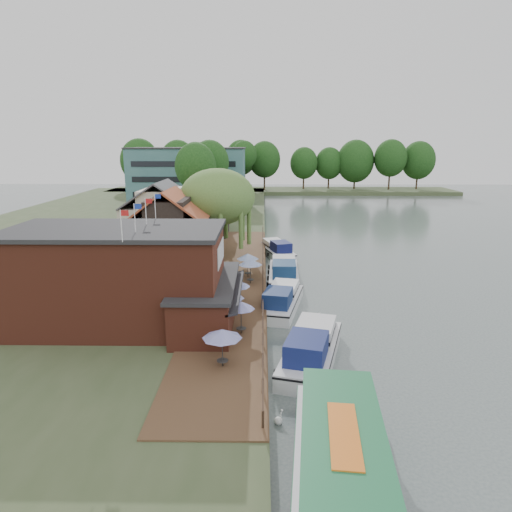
{
  "coord_description": "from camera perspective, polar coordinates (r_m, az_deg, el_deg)",
  "views": [
    {
      "loc": [
        -5.35,
        -32.91,
        14.12
      ],
      "look_at": [
        -6.0,
        12.0,
        3.0
      ],
      "focal_mm": 32.0,
      "sensor_mm": 36.0,
      "label": 1
    }
  ],
  "objects": [
    {
      "name": "ground",
      "position": [
        36.21,
        9.38,
        -9.25
      ],
      "size": [
        260.0,
        260.0,
        0.0
      ],
      "primitive_type": "plane",
      "color": "#4A5554",
      "rests_on": "ground"
    },
    {
      "name": "land_bank",
      "position": [
        73.52,
        -18.8,
        2.48
      ],
      "size": [
        50.0,
        140.0,
        1.0
      ],
      "primitive_type": "cube",
      "color": "#384728",
      "rests_on": "ground"
    },
    {
      "name": "quay_deck",
      "position": [
        44.93,
        -2.59,
        -3.02
      ],
      "size": [
        6.0,
        50.0,
        0.1
      ],
      "primitive_type": "cube",
      "color": "#47301E",
      "rests_on": "land_bank"
    },
    {
      "name": "quay_rail",
      "position": [
        45.2,
        0.86,
        -2.31
      ],
      "size": [
        0.2,
        49.0,
        1.0
      ],
      "primitive_type": null,
      "color": "black",
      "rests_on": "land_bank"
    },
    {
      "name": "pub",
      "position": [
        34.39,
        -13.79,
        -2.49
      ],
      "size": [
        20.0,
        11.0,
        7.3
      ],
      "primitive_type": null,
      "color": "maroon",
      "rests_on": "land_bank"
    },
    {
      "name": "hotel_block",
      "position": [
        104.48,
        -8.47,
        9.94
      ],
      "size": [
        25.4,
        12.4,
        12.3
      ],
      "primitive_type": null,
      "color": "#38666B",
      "rests_on": "land_bank"
    },
    {
      "name": "cottage_a",
      "position": [
        48.7,
        -10.63,
        3.17
      ],
      "size": [
        8.6,
        7.6,
        8.5
      ],
      "primitive_type": null,
      "color": "black",
      "rests_on": "land_bank"
    },
    {
      "name": "cottage_b",
      "position": [
        58.97,
        -11.61,
        4.97
      ],
      "size": [
        9.6,
        8.6,
        8.5
      ],
      "primitive_type": null,
      "color": "beige",
      "rests_on": "land_bank"
    },
    {
      "name": "cottage_c",
      "position": [
        67.06,
        -6.63,
        6.22
      ],
      "size": [
        7.6,
        7.6,
        8.5
      ],
      "primitive_type": null,
      "color": "black",
      "rests_on": "land_bank"
    },
    {
      "name": "willow",
      "position": [
        52.76,
        -4.8,
        5.24
      ],
      "size": [
        8.6,
        8.6,
        10.43
      ],
      "primitive_type": null,
      "color": "#476B2D",
      "rests_on": "land_bank"
    },
    {
      "name": "umbrella_0",
      "position": [
        27.74,
        -4.23,
        -11.38
      ],
      "size": [
        2.4,
        2.4,
        2.38
      ],
      "primitive_type": null,
      "color": "navy",
      "rests_on": "quay_deck"
    },
    {
      "name": "umbrella_1",
      "position": [
        32.16,
        -1.88,
        -7.69
      ],
      "size": [
        1.94,
        1.94,
        2.38
      ],
      "primitive_type": null,
      "color": "navy",
      "rests_on": "quay_deck"
    },
    {
      "name": "umbrella_2",
      "position": [
        34.29,
        -3.46,
        -6.31
      ],
      "size": [
        2.39,
        2.39,
        2.38
      ],
      "primitive_type": null,
      "color": "navy",
      "rests_on": "quay_deck"
    },
    {
      "name": "umbrella_3",
      "position": [
        36.95,
        -2.4,
        -4.79
      ],
      "size": [
        2.17,
        2.17,
        2.38
      ],
      "primitive_type": null,
      "color": "navy",
      "rests_on": "quay_deck"
    },
    {
      "name": "umbrella_4",
      "position": [
        39.13,
        -3.53,
        -3.73
      ],
      "size": [
        2.39,
        2.39,
        2.38
      ],
      "primitive_type": null,
      "color": "navy",
      "rests_on": "quay_deck"
    },
    {
      "name": "umbrella_5",
      "position": [
        43.38,
        -0.72,
        -1.92
      ],
      "size": [
        2.27,
        2.27,
        2.38
      ],
      "primitive_type": null,
      "color": "navy",
      "rests_on": "quay_deck"
    },
    {
      "name": "umbrella_6",
      "position": [
        45.57,
        -1.04,
        -1.15
      ],
      "size": [
        2.2,
        2.2,
        2.38
      ],
      "primitive_type": null,
      "color": "navy",
      "rests_on": "quay_deck"
    },
    {
      "name": "cruiser_0",
      "position": [
        30.76,
        6.93,
        -10.86
      ],
      "size": [
        6.02,
        11.07,
        2.58
      ],
      "primitive_type": null,
      "rotation": [
        0.0,
        0.0,
        -0.26
      ],
      "color": "silver",
      "rests_on": "ground"
    },
    {
      "name": "cruiser_1",
      "position": [
        39.8,
        3.2,
        -5.12
      ],
      "size": [
        5.08,
        10.04,
        2.32
      ],
      "primitive_type": null,
      "rotation": [
        0.0,
        0.0,
        -0.21
      ],
      "color": "white",
      "rests_on": "ground"
    },
    {
      "name": "cruiser_2",
      "position": [
        47.89,
        3.5,
        -1.69
      ],
      "size": [
        3.73,
        10.49,
        2.53
      ],
      "primitive_type": null,
      "rotation": [
        0.0,
        0.0,
        -0.04
      ],
      "color": "silver",
      "rests_on": "ground"
    },
    {
      "name": "cruiser_3",
      "position": [
        58.53,
        2.6,
        1.05
      ],
      "size": [
        5.54,
        9.73,
        2.22
      ],
      "primitive_type": null,
      "rotation": [
        0.0,
        0.0,
        0.29
      ],
      "color": "silver",
      "rests_on": "ground"
    },
    {
      "name": "tour_boat",
      "position": [
        19.77,
        10.89,
        -25.76
      ],
      "size": [
        5.54,
        14.8,
        3.16
      ],
      "primitive_type": null,
      "rotation": [
        0.0,
        0.0,
        -0.1
      ],
      "color": "silver",
      "rests_on": "ground"
    },
    {
      "name": "swan",
      "position": [
        25.05,
        2.8,
        -19.82
      ],
      "size": [
        0.44,
        0.44,
        0.44
      ],
      "primitive_type": "sphere",
      "color": "white",
      "rests_on": "ground"
    },
    {
      "name": "bank_tree_0",
      "position": [
        74.19,
        -7.49,
        8.8
      ],
      "size": [
        6.54,
        6.54,
        13.32
      ],
      "primitive_type": null,
      "color": "#143811",
      "rests_on": "land_bank"
    },
    {
      "name": "bank_tree_1",
      "position": [
        85.81,
        -7.46,
        9.51
      ],
      "size": [
        6.52,
        6.52,
        13.42
      ],
      "primitive_type": null,
      "color": "#143811",
      "rests_on": "land_bank"
    },
    {
      "name": "bank_tree_2",
      "position": [
        91.32,
        -5.75,
        9.94
      ],
      "size": [
        7.47,
        7.47,
        13.82
      ],
      "primitive_type": null,
      "color": "#143811",
      "rests_on": "land_bank"
    },
    {
      "name": "bank_tree_3",
      "position": [
        111.83,
        -3.93,
        10.1
      ],
      "size": [
        8.01,
        8.01,
        11.49
      ],
      "primitive_type": null,
      "color": "#143811",
      "rests_on": "land_bank"
    },
    {
      "name": "bank_tree_4",
      "position": [
        119.04,
        -5.56,
        10.58
      ],
      "size": [
        8.08,
        8.08,
        12.68
      ],
      "primitive_type": null,
      "color": "#143811",
      "rests_on": "land_bank"
    },
    {
      "name": "bank_tree_5",
      "position": [
        125.4,
        -1.47,
        11.08
      ],
      "size": [
        6.65,
        6.65,
        13.9
      ],
      "primitive_type": null,
      "color": "#143811",
      "rests_on": "land_bank"
    }
  ]
}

